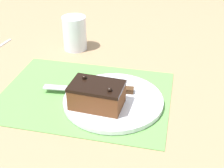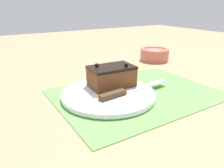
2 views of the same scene
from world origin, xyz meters
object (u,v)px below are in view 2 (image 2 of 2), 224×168
Objects in this scene: serving_knife at (125,92)px; small_bowl at (154,54)px; cake_plate at (108,94)px; chocolate_cake at (112,76)px.

serving_knife is 1.93× the size of small_bowl.
cake_plate is 1.05× the size of serving_knife.
serving_knife is (-0.00, 0.07, -0.03)m from chocolate_cake.
chocolate_cake is 0.07m from serving_knife.
cake_plate is 0.47m from small_bowl.
serving_knife is (-0.03, 0.03, 0.01)m from cake_plate.
chocolate_cake reaches higher than small_bowl.
cake_plate is at bearing 48.45° from chocolate_cake.
chocolate_cake reaches higher than cake_plate.
small_bowl is (-0.36, -0.28, 0.01)m from serving_knife.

